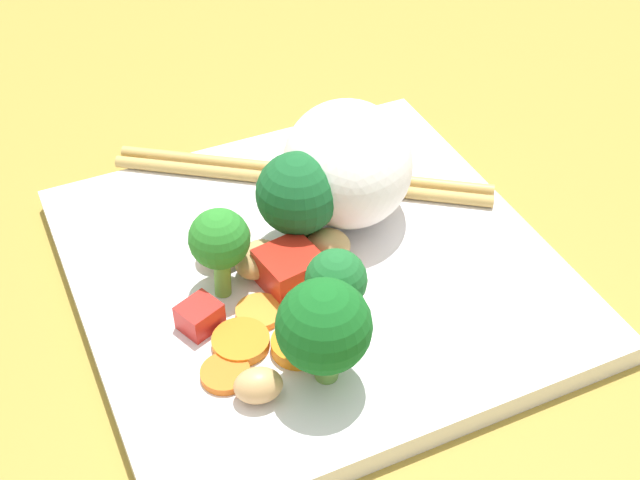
% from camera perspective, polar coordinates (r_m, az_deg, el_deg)
% --- Properties ---
extents(ground_plane, '(1.10, 1.10, 0.02)m').
position_cam_1_polar(ground_plane, '(0.52, -0.43, -3.39)').
color(ground_plane, olive).
extents(square_plate, '(0.28, 0.28, 0.01)m').
position_cam_1_polar(square_plate, '(0.51, -0.44, -2.00)').
color(square_plate, white).
rests_on(square_plate, ground_plane).
extents(rice_mound, '(0.11, 0.11, 0.07)m').
position_cam_1_polar(rice_mound, '(0.52, 1.84, 5.10)').
color(rice_mound, white).
rests_on(rice_mound, square_plate).
extents(broccoli_floret_0, '(0.05, 0.05, 0.06)m').
position_cam_1_polar(broccoli_floret_0, '(0.49, -1.72, 2.93)').
color(broccoli_floret_0, '#579149').
rests_on(broccoli_floret_0, square_plate).
extents(broccoli_floret_1, '(0.03, 0.03, 0.06)m').
position_cam_1_polar(broccoli_floret_1, '(0.44, 1.05, -2.89)').
color(broccoli_floret_1, '#549443').
rests_on(broccoli_floret_1, square_plate).
extents(broccoli_floret_2, '(0.05, 0.05, 0.06)m').
position_cam_1_polar(broccoli_floret_2, '(0.41, 0.27, -5.82)').
color(broccoli_floret_2, '#63943F').
rests_on(broccoli_floret_2, square_plate).
extents(broccoli_floret_3, '(0.03, 0.03, 0.05)m').
position_cam_1_polar(broccoli_floret_3, '(0.47, -6.70, -0.03)').
color(broccoli_floret_3, '#6CAF42').
rests_on(broccoli_floret_3, square_plate).
extents(carrot_slice_0, '(0.03, 0.03, 0.01)m').
position_cam_1_polar(carrot_slice_0, '(0.47, -0.80, -3.97)').
color(carrot_slice_0, orange).
rests_on(carrot_slice_0, square_plate).
extents(carrot_slice_1, '(0.04, 0.04, 0.00)m').
position_cam_1_polar(carrot_slice_1, '(0.47, -4.04, -4.79)').
color(carrot_slice_1, orange).
rests_on(carrot_slice_1, square_plate).
extents(carrot_slice_2, '(0.03, 0.03, 0.00)m').
position_cam_1_polar(carrot_slice_2, '(0.44, -6.30, -8.80)').
color(carrot_slice_2, orange).
rests_on(carrot_slice_2, square_plate).
extents(carrot_slice_3, '(0.04, 0.04, 0.01)m').
position_cam_1_polar(carrot_slice_3, '(0.45, -1.44, -6.99)').
color(carrot_slice_3, orange).
rests_on(carrot_slice_3, square_plate).
extents(carrot_slice_4, '(0.04, 0.04, 0.01)m').
position_cam_1_polar(carrot_slice_4, '(0.46, -5.27, -6.74)').
color(carrot_slice_4, orange).
rests_on(carrot_slice_4, square_plate).
extents(pepper_chunk_0, '(0.04, 0.03, 0.02)m').
position_cam_1_polar(pepper_chunk_0, '(0.48, -2.03, -1.94)').
color(pepper_chunk_0, red).
rests_on(pepper_chunk_0, square_plate).
extents(pepper_chunk_1, '(0.03, 0.02, 0.01)m').
position_cam_1_polar(pepper_chunk_1, '(0.48, 1.48, -2.44)').
color(pepper_chunk_1, red).
rests_on(pepper_chunk_1, square_plate).
extents(pepper_chunk_2, '(0.03, 0.02, 0.02)m').
position_cam_1_polar(pepper_chunk_2, '(0.46, -7.99, -5.03)').
color(pepper_chunk_2, red).
rests_on(pepper_chunk_2, square_plate).
extents(chicken_piece_0, '(0.03, 0.03, 0.02)m').
position_cam_1_polar(chicken_piece_0, '(0.50, 0.83, -0.59)').
color(chicken_piece_0, tan).
rests_on(chicken_piece_0, square_plate).
extents(chicken_piece_2, '(0.03, 0.02, 0.02)m').
position_cam_1_polar(chicken_piece_2, '(0.43, -4.12, -9.59)').
color(chicken_piece_2, tan).
rests_on(chicken_piece_2, square_plate).
extents(chicken_piece_3, '(0.04, 0.04, 0.02)m').
position_cam_1_polar(chicken_piece_3, '(0.50, -6.44, 0.03)').
color(chicken_piece_3, tan).
rests_on(chicken_piece_3, square_plate).
extents(chicken_piece_4, '(0.04, 0.03, 0.02)m').
position_cam_1_polar(chicken_piece_4, '(0.49, -4.13, -1.29)').
color(chicken_piece_4, tan).
rests_on(chicken_piece_4, square_plate).
extents(chopstick_pair, '(0.21, 0.16, 0.01)m').
position_cam_1_polar(chopstick_pair, '(0.56, -1.23, 4.28)').
color(chopstick_pair, tan).
rests_on(chopstick_pair, square_plate).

